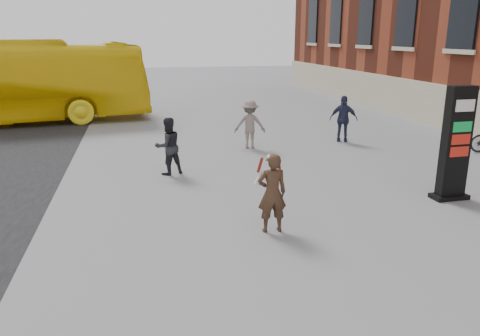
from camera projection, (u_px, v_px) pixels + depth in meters
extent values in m
plane|color=#9E9EA3|center=(288.00, 226.00, 9.58)|extent=(100.00, 100.00, 0.00)
cube|color=black|center=(456.00, 144.00, 10.83)|extent=(0.65, 0.29, 2.68)
cube|color=black|center=(449.00, 196.00, 11.19)|extent=(0.87, 0.46, 0.11)
cube|color=white|center=(461.00, 105.00, 10.58)|extent=(0.49, 0.32, 0.27)
cube|color=#0B7F35|center=(458.00, 126.00, 10.72)|extent=(0.49, 0.32, 0.24)
cube|color=maroon|center=(456.00, 138.00, 10.79)|extent=(0.49, 0.32, 0.24)
cube|color=maroon|center=(455.00, 150.00, 10.87)|extent=(0.49, 0.32, 0.24)
imported|color=#342317|center=(272.00, 193.00, 9.12)|extent=(0.59, 0.40, 1.60)
cylinder|color=white|center=(273.00, 157.00, 8.92)|extent=(0.22, 0.22, 0.05)
cone|color=white|center=(279.00, 175.00, 9.30)|extent=(0.22, 0.22, 0.39)
cylinder|color=maroon|center=(279.00, 164.00, 9.23)|extent=(0.13, 0.12, 0.33)
cone|color=white|center=(260.00, 176.00, 9.23)|extent=(0.22, 0.22, 0.39)
cylinder|color=maroon|center=(260.00, 165.00, 9.16)|extent=(0.13, 0.13, 0.33)
imported|color=#232429|center=(168.00, 146.00, 12.96)|extent=(0.95, 0.85, 1.60)
imported|color=gray|center=(250.00, 124.00, 16.01)|extent=(1.18, 0.84, 1.65)
imported|color=#282C49|center=(344.00, 119.00, 16.93)|extent=(1.07, 0.82, 1.69)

